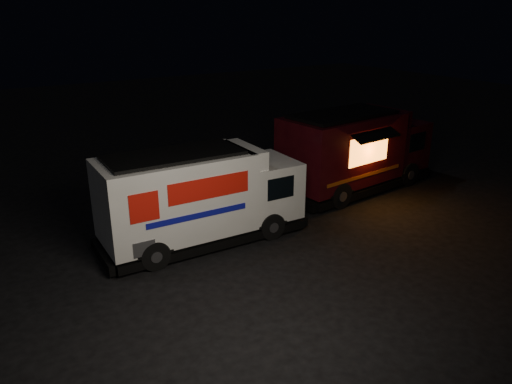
% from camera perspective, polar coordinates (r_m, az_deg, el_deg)
% --- Properties ---
extents(ground, '(80.00, 80.00, 0.00)m').
position_cam_1_polar(ground, '(14.93, 0.30, -7.84)').
color(ground, black).
rests_on(ground, ground).
extents(white_truck, '(6.78, 2.55, 3.03)m').
position_cam_1_polar(white_truck, '(15.67, -6.06, -0.46)').
color(white_truck, white).
rests_on(white_truck, ground).
extents(red_truck, '(7.22, 3.16, 3.27)m').
position_cam_1_polar(red_truck, '(20.65, 11.44, 4.75)').
color(red_truck, '#380A0E').
rests_on(red_truck, ground).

